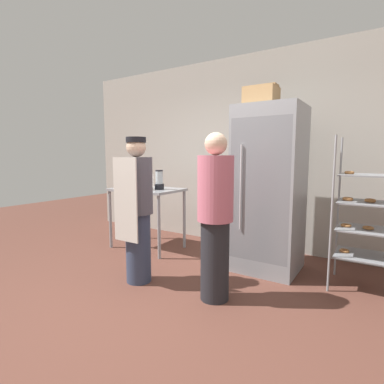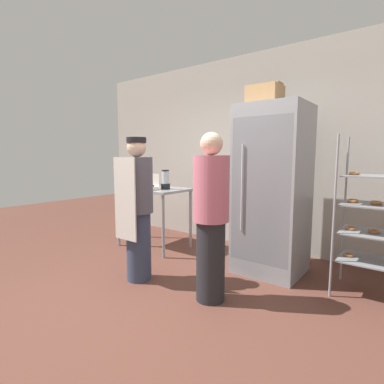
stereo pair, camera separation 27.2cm
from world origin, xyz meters
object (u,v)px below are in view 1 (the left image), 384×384
Objects in this scene: donut_box at (142,187)px; person_customer at (215,216)px; cardboard_storage_box at (261,97)px; baking_rack at (369,216)px; blender_pitcher at (159,181)px; refrigerator at (269,190)px; person_baker at (137,208)px; binder_stack at (137,184)px.

person_customer reaches higher than donut_box.
baking_rack is at bearing -1.07° from cardboard_storage_box.
baking_rack reaches higher than blender_pitcher.
cardboard_storage_box is at bearing 176.36° from refrigerator.
refrigerator is 1.24× the size of person_baker.
donut_box is 0.79× the size of binder_stack.
person_baker is (0.50, -1.02, -0.21)m from blender_pitcher.
refrigerator is 1.09m from baking_rack.
person_baker reaches higher than binder_stack.
baking_rack is 1.78m from cardboard_storage_box.
binder_stack is (-0.40, 0.31, -0.01)m from donut_box.
baking_rack is 2.68m from blender_pitcher.
refrigerator reaches higher than baking_rack.
refrigerator reaches higher than person_baker.
refrigerator is 1.23× the size of person_customer.
cardboard_storage_box is (1.98, 0.06, 1.15)m from binder_stack.
refrigerator is at bearing -3.64° from cardboard_storage_box.
baking_rack is at bearing 27.77° from person_baker.
refrigerator is 1.12m from cardboard_storage_box.
donut_box is at bearing -172.88° from baking_rack.
person_customer is at bearing -99.07° from refrigerator.
person_customer is at bearing -92.09° from cardboard_storage_box.
donut_box is at bearing 155.77° from person_customer.
refrigerator is 7.00× the size of blender_pitcher.
binder_stack is 2.29m from cardboard_storage_box.
binder_stack is 0.20× the size of person_baker.
person_baker reaches higher than donut_box.
blender_pitcher is at bearing -175.22° from refrigerator.
blender_pitcher is at bearing -177.44° from baking_rack.
person_customer is (-0.04, -1.07, -1.28)m from cardboard_storage_box.
person_baker is (1.02, -1.10, -0.12)m from binder_stack.
refrigerator is 1.09m from person_customer.
person_baker is at bearing -46.96° from binder_stack.
binder_stack is 0.20× the size of person_customer.
refrigerator reaches higher than blender_pitcher.
baking_rack is 0.99× the size of person_customer.
cardboard_storage_box is at bearing 13.14° from donut_box.
refrigerator is 1.24× the size of baking_rack.
person_customer reaches higher than baking_rack.
cardboard_storage_box is (1.46, 0.14, 1.07)m from blender_pitcher.
person_baker is (-2.16, -1.14, 0.04)m from baking_rack.
refrigerator is at bearing 179.24° from baking_rack.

